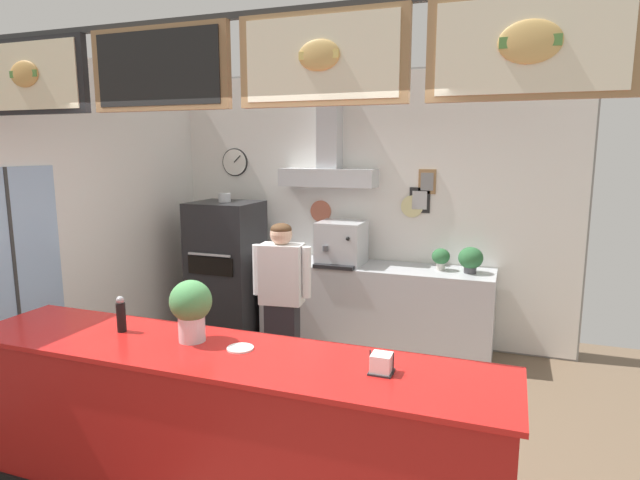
# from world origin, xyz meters

# --- Properties ---
(ground_plane) EXTENTS (6.61, 6.61, 0.00)m
(ground_plane) POSITION_xyz_m (0.00, 0.00, 0.00)
(ground_plane) COLOR brown
(back_wall_assembly) EXTENTS (4.66, 3.11, 3.05)m
(back_wall_assembly) POSITION_xyz_m (-0.02, 2.55, 1.64)
(back_wall_assembly) COLOR gray
(back_wall_assembly) RESTS_ON ground_plane
(left_wall_with_window) EXTENTS (0.15, 5.51, 3.05)m
(left_wall_with_window) POSITION_xyz_m (-2.33, 0.00, 1.52)
(left_wall_with_window) COLOR white
(left_wall_with_window) RESTS_ON ground_plane
(service_counter) EXTENTS (3.43, 0.73, 1.01)m
(service_counter) POSITION_xyz_m (0.00, -0.54, 0.51)
(service_counter) COLOR #B21916
(service_counter) RESTS_ON ground_plane
(back_prep_counter) EXTENTS (2.52, 0.63, 0.94)m
(back_prep_counter) POSITION_xyz_m (0.23, 2.35, 0.46)
(back_prep_counter) COLOR #B7BABF
(back_prep_counter) RESTS_ON ground_plane
(pizza_oven) EXTENTS (0.74, 0.72, 1.70)m
(pizza_oven) POSITION_xyz_m (-1.48, 2.12, 0.80)
(pizza_oven) COLOR #232326
(pizza_oven) RESTS_ON ground_plane
(shop_worker) EXTENTS (0.53, 0.27, 1.56)m
(shop_worker) POSITION_xyz_m (-0.27, 0.99, 0.85)
(shop_worker) COLOR #232328
(shop_worker) RESTS_ON ground_plane
(espresso_machine) EXTENTS (0.49, 0.55, 0.47)m
(espresso_machine) POSITION_xyz_m (-0.15, 2.33, 1.17)
(espresso_machine) COLOR silver
(espresso_machine) RESTS_ON back_prep_counter
(potted_basil) EXTENTS (0.19, 0.19, 0.23)m
(potted_basil) POSITION_xyz_m (0.92, 2.38, 1.07)
(potted_basil) COLOR beige
(potted_basil) RESTS_ON back_prep_counter
(potted_sage) EXTENTS (0.25, 0.25, 0.27)m
(potted_sage) POSITION_xyz_m (1.22, 2.36, 1.09)
(potted_sage) COLOR #4C4C51
(potted_sage) RESTS_ON back_prep_counter
(basil_vase) EXTENTS (0.26, 0.26, 0.39)m
(basil_vase) POSITION_xyz_m (-0.24, -0.46, 1.22)
(basil_vase) COLOR silver
(basil_vase) RESTS_ON service_counter
(napkin_holder) EXTENTS (0.13, 0.13, 0.12)m
(napkin_holder) POSITION_xyz_m (0.99, -0.52, 1.06)
(napkin_holder) COLOR #262628
(napkin_holder) RESTS_ON service_counter
(pepper_grinder) EXTENTS (0.06, 0.06, 0.24)m
(pepper_grinder) POSITION_xyz_m (-0.77, -0.47, 1.13)
(pepper_grinder) COLOR black
(pepper_grinder) RESTS_ON service_counter
(condiment_plate) EXTENTS (0.16, 0.16, 0.01)m
(condiment_plate) POSITION_xyz_m (0.11, -0.48, 1.02)
(condiment_plate) COLOR white
(condiment_plate) RESTS_ON service_counter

